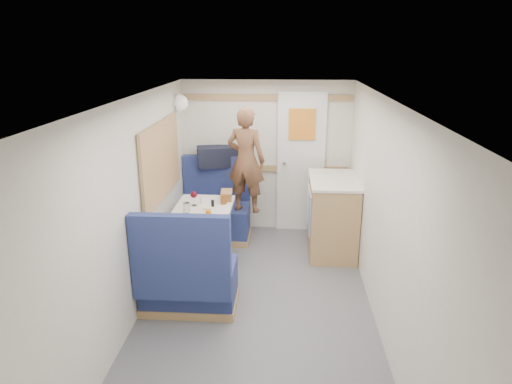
# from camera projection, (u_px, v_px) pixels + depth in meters

# --- Properties ---
(floor) EXTENTS (4.50, 4.50, 0.00)m
(floor) POSITION_uv_depth(u_px,v_px,m) (256.00, 320.00, 4.21)
(floor) COLOR #515156
(floor) RESTS_ON ground
(ceiling) EXTENTS (4.50, 4.50, 0.00)m
(ceiling) POSITION_uv_depth(u_px,v_px,m) (256.00, 101.00, 3.59)
(ceiling) COLOR silver
(ceiling) RESTS_ON wall_back
(wall_back) EXTENTS (2.20, 0.02, 2.00)m
(wall_back) POSITION_uv_depth(u_px,v_px,m) (267.00, 157.00, 6.04)
(wall_back) COLOR silver
(wall_back) RESTS_ON floor
(wall_left) EXTENTS (0.02, 4.50, 2.00)m
(wall_left) POSITION_uv_depth(u_px,v_px,m) (130.00, 216.00, 3.97)
(wall_left) COLOR silver
(wall_left) RESTS_ON floor
(wall_right) EXTENTS (0.02, 4.50, 2.00)m
(wall_right) POSITION_uv_depth(u_px,v_px,m) (386.00, 222.00, 3.83)
(wall_right) COLOR silver
(wall_right) RESTS_ON floor
(oak_trim_low) EXTENTS (2.15, 0.02, 0.08)m
(oak_trim_low) POSITION_uv_depth(u_px,v_px,m) (267.00, 168.00, 6.06)
(oak_trim_low) COLOR #A27449
(oak_trim_low) RESTS_ON wall_back
(oak_trim_high) EXTENTS (2.15, 0.02, 0.08)m
(oak_trim_high) POSITION_uv_depth(u_px,v_px,m) (267.00, 98.00, 5.78)
(oak_trim_high) COLOR #A27449
(oak_trim_high) RESTS_ON wall_back
(side_window) EXTENTS (0.04, 1.30, 0.72)m
(side_window) POSITION_uv_depth(u_px,v_px,m) (161.00, 160.00, 4.84)
(side_window) COLOR #A4AC92
(side_window) RESTS_ON wall_left
(rear_door) EXTENTS (0.62, 0.12, 1.86)m
(rear_door) POSITION_uv_depth(u_px,v_px,m) (301.00, 160.00, 5.99)
(rear_door) COLOR white
(rear_door) RESTS_ON wall_back
(dinette_table) EXTENTS (0.62, 0.92, 0.72)m
(dinette_table) POSITION_uv_depth(u_px,v_px,m) (203.00, 221.00, 5.03)
(dinette_table) COLOR white
(dinette_table) RESTS_ON floor
(bench_far) EXTENTS (0.90, 0.59, 1.05)m
(bench_far) POSITION_uv_depth(u_px,v_px,m) (215.00, 216.00, 5.93)
(bench_far) COLOR navy
(bench_far) RESTS_ON floor
(bench_near) EXTENTS (0.90, 0.59, 1.05)m
(bench_near) POSITION_uv_depth(u_px,v_px,m) (188.00, 281.00, 4.29)
(bench_near) COLOR navy
(bench_near) RESTS_ON floor
(ledge) EXTENTS (0.90, 0.14, 0.04)m
(ledge) POSITION_uv_depth(u_px,v_px,m) (217.00, 168.00, 5.99)
(ledge) COLOR #A27449
(ledge) RESTS_ON bench_far
(dome_light) EXTENTS (0.20, 0.20, 0.20)m
(dome_light) POSITION_uv_depth(u_px,v_px,m) (180.00, 103.00, 5.49)
(dome_light) COLOR white
(dome_light) RESTS_ON wall_left
(galley_counter) EXTENTS (0.57, 0.92, 0.92)m
(galley_counter) POSITION_uv_depth(u_px,v_px,m) (332.00, 215.00, 5.49)
(galley_counter) COLOR #A27449
(galley_counter) RESTS_ON floor
(person) EXTENTS (0.53, 0.42, 1.29)m
(person) POSITION_uv_depth(u_px,v_px,m) (246.00, 160.00, 5.49)
(person) COLOR brown
(person) RESTS_ON bench_far
(duffel_bag) EXTENTS (0.59, 0.39, 0.26)m
(duffel_bag) POSITION_uv_depth(u_px,v_px,m) (219.00, 156.00, 5.94)
(duffel_bag) COLOR black
(duffel_bag) RESTS_ON ledge
(tray) EXTENTS (0.32, 0.39, 0.02)m
(tray) POSITION_uv_depth(u_px,v_px,m) (202.00, 213.00, 4.81)
(tray) COLOR silver
(tray) RESTS_ON dinette_table
(orange_fruit) EXTENTS (0.07, 0.07, 0.07)m
(orange_fruit) POSITION_uv_depth(u_px,v_px,m) (208.00, 213.00, 4.68)
(orange_fruit) COLOR orange
(orange_fruit) RESTS_ON tray
(cheese_block) EXTENTS (0.10, 0.06, 0.03)m
(cheese_block) POSITION_uv_depth(u_px,v_px,m) (208.00, 209.00, 4.86)
(cheese_block) COLOR #F1D68B
(cheese_block) RESTS_ON tray
(wine_glass) EXTENTS (0.08, 0.08, 0.17)m
(wine_glass) POSITION_uv_depth(u_px,v_px,m) (194.00, 195.00, 5.01)
(wine_glass) COLOR white
(wine_glass) RESTS_ON dinette_table
(tumbler_left) EXTENTS (0.07, 0.07, 0.12)m
(tumbler_left) POSITION_uv_depth(u_px,v_px,m) (187.00, 208.00, 4.81)
(tumbler_left) COLOR silver
(tumbler_left) RESTS_ON dinette_table
(beer_glass) EXTENTS (0.07, 0.07, 0.10)m
(beer_glass) POSITION_uv_depth(u_px,v_px,m) (224.00, 199.00, 5.09)
(beer_glass) COLOR brown
(beer_glass) RESTS_ON dinette_table
(pepper_grinder) EXTENTS (0.04, 0.04, 0.09)m
(pepper_grinder) POSITION_uv_depth(u_px,v_px,m) (213.00, 204.00, 4.96)
(pepper_grinder) COLOR black
(pepper_grinder) RESTS_ON dinette_table
(salt_grinder) EXTENTS (0.04, 0.04, 0.09)m
(salt_grinder) POSITION_uv_depth(u_px,v_px,m) (201.00, 200.00, 5.09)
(salt_grinder) COLOR white
(salt_grinder) RESTS_ON dinette_table
(bread_loaf) EXTENTS (0.15, 0.24, 0.10)m
(bread_loaf) POSITION_uv_depth(u_px,v_px,m) (226.00, 195.00, 5.25)
(bread_loaf) COLOR brown
(bread_loaf) RESTS_ON dinette_table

